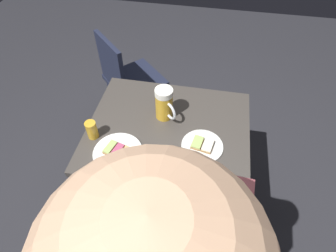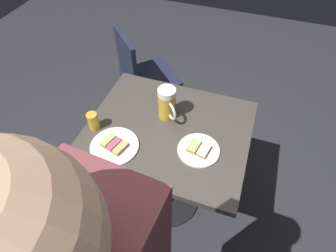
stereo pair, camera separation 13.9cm
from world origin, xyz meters
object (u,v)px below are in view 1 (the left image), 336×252
at_px(cafe_chair, 127,78).
at_px(plate_far, 202,146).
at_px(plate_near, 118,152).
at_px(beer_glass_small, 92,130).
at_px(beer_mug, 165,104).

bearing_deg(cafe_chair, plate_far, -5.15).
xyz_separation_m(plate_near, beer_glass_small, (0.15, -0.08, 0.04)).
relative_size(plate_far, cafe_chair, 0.23).
height_order(plate_near, beer_mug, beer_mug).
height_order(beer_mug, cafe_chair, beer_mug).
relative_size(plate_far, beer_mug, 1.12).
xyz_separation_m(plate_near, beer_mug, (-0.17, -0.28, 0.08)).
relative_size(beer_glass_small, cafe_chair, 0.11).
distance_m(plate_near, cafe_chair, 0.91).
distance_m(beer_mug, cafe_chair, 0.77).
distance_m(beer_glass_small, cafe_chair, 0.82).
height_order(plate_near, plate_far, same).
bearing_deg(plate_near, cafe_chair, -75.07).
height_order(plate_far, cafe_chair, cafe_chair).
bearing_deg(plate_far, cafe_chair, -49.89).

